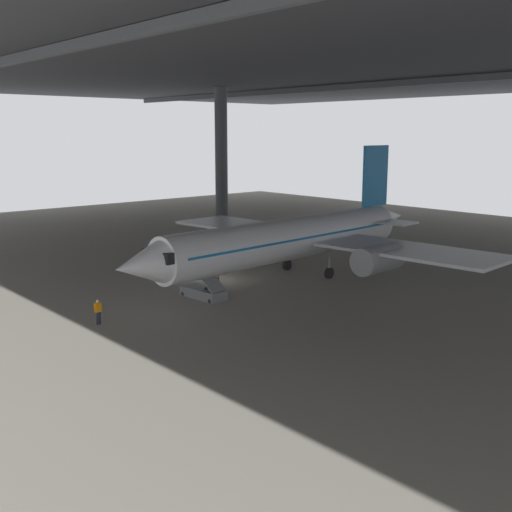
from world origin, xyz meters
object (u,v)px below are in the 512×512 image
Objects in this scene: crew_worker_near_nose at (98,310)px; airplane_main at (293,238)px; crew_worker_by_stairs at (218,276)px; boarding_stairs at (203,288)px.

airplane_main is at bearing 93.04° from crew_worker_near_nose.
crew_worker_near_nose is 0.96× the size of crew_worker_by_stairs.
crew_worker_by_stairs is at bearing 101.71° from crew_worker_near_nose.
airplane_main is at bearing 78.55° from crew_worker_by_stairs.
crew_worker_near_nose is (0.87, -8.73, 0.20)m from boarding_stairs.
airplane_main is 20.62× the size of crew_worker_near_nose.
boarding_stairs is 8.77m from crew_worker_near_nose.
boarding_stairs is at bearing -89.46° from airplane_main.
crew_worker_by_stairs is (-1.37, -6.76, -2.32)m from airplane_main.
boarding_stairs is at bearing -59.67° from crew_worker_by_stairs.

